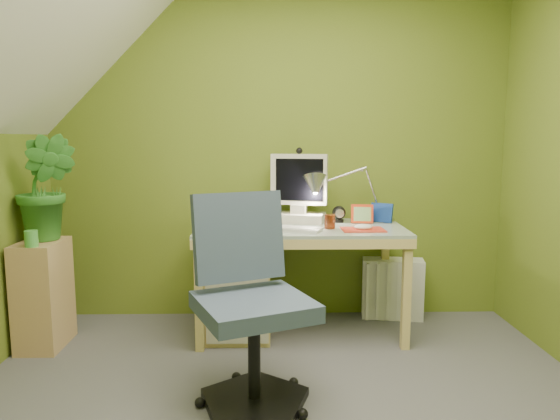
{
  "coord_description": "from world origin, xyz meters",
  "views": [
    {
      "loc": [
        -0.07,
        -2.04,
        1.28
      ],
      "look_at": [
        0.0,
        1.0,
        0.85
      ],
      "focal_mm": 33.0,
      "sensor_mm": 36.0,
      "label": 1
    }
  ],
  "objects_px": {
    "desk_lamp": "(366,182)",
    "potted_plant": "(46,188)",
    "monitor": "(299,187)",
    "task_chair": "(254,302)",
    "side_ledge": "(43,294)",
    "radiator": "(392,288)",
    "desk": "(300,280)"
  },
  "relations": [
    {
      "from": "monitor",
      "to": "radiator",
      "type": "xyz_separation_m",
      "value": [
        0.68,
        0.09,
        -0.73
      ]
    },
    {
      "from": "desk_lamp",
      "to": "radiator",
      "type": "relative_size",
      "value": 1.28
    },
    {
      "from": "desk_lamp",
      "to": "side_ledge",
      "type": "relative_size",
      "value": 0.83
    },
    {
      "from": "monitor",
      "to": "desk_lamp",
      "type": "height_order",
      "value": "desk_lamp"
    },
    {
      "from": "desk",
      "to": "desk_lamp",
      "type": "height_order",
      "value": "desk_lamp"
    },
    {
      "from": "side_ledge",
      "to": "radiator",
      "type": "bearing_deg",
      "value": 11.53
    },
    {
      "from": "desk_lamp",
      "to": "potted_plant",
      "type": "bearing_deg",
      "value": -167.71
    },
    {
      "from": "monitor",
      "to": "potted_plant",
      "type": "xyz_separation_m",
      "value": [
        -1.55,
        -0.32,
        0.03
      ]
    },
    {
      "from": "desk_lamp",
      "to": "task_chair",
      "type": "distance_m",
      "value": 1.41
    },
    {
      "from": "monitor",
      "to": "desk_lamp",
      "type": "distance_m",
      "value": 0.45
    },
    {
      "from": "desk_lamp",
      "to": "side_ledge",
      "type": "xyz_separation_m",
      "value": [
        -2.04,
        -0.37,
        -0.65
      ]
    },
    {
      "from": "monitor",
      "to": "side_ledge",
      "type": "height_order",
      "value": "monitor"
    },
    {
      "from": "desk_lamp",
      "to": "task_chair",
      "type": "height_order",
      "value": "desk_lamp"
    },
    {
      "from": "side_ledge",
      "to": "radiator",
      "type": "height_order",
      "value": "side_ledge"
    },
    {
      "from": "monitor",
      "to": "radiator",
      "type": "height_order",
      "value": "monitor"
    },
    {
      "from": "monitor",
      "to": "potted_plant",
      "type": "height_order",
      "value": "potted_plant"
    },
    {
      "from": "desk",
      "to": "task_chair",
      "type": "bearing_deg",
      "value": -106.23
    },
    {
      "from": "desk",
      "to": "potted_plant",
      "type": "height_order",
      "value": "potted_plant"
    },
    {
      "from": "desk_lamp",
      "to": "radiator",
      "type": "height_order",
      "value": "desk_lamp"
    },
    {
      "from": "monitor",
      "to": "side_ledge",
      "type": "bearing_deg",
      "value": -152.88
    },
    {
      "from": "desk_lamp",
      "to": "side_ledge",
      "type": "height_order",
      "value": "desk_lamp"
    },
    {
      "from": "monitor",
      "to": "side_ledge",
      "type": "xyz_separation_m",
      "value": [
        -1.59,
        -0.37,
        -0.62
      ]
    },
    {
      "from": "desk",
      "to": "task_chair",
      "type": "height_order",
      "value": "task_chair"
    },
    {
      "from": "potted_plant",
      "to": "radiator",
      "type": "height_order",
      "value": "potted_plant"
    },
    {
      "from": "task_chair",
      "to": "monitor",
      "type": "bearing_deg",
      "value": 53.06
    },
    {
      "from": "side_ledge",
      "to": "monitor",
      "type": "bearing_deg",
      "value": 13.18
    },
    {
      "from": "monitor",
      "to": "potted_plant",
      "type": "relative_size",
      "value": 0.73
    },
    {
      "from": "monitor",
      "to": "desk_lamp",
      "type": "xyz_separation_m",
      "value": [
        0.45,
        0.0,
        0.04
      ]
    },
    {
      "from": "radiator",
      "to": "desk_lamp",
      "type": "bearing_deg",
      "value": -149.1
    },
    {
      "from": "side_ledge",
      "to": "task_chair",
      "type": "relative_size",
      "value": 0.64
    },
    {
      "from": "task_chair",
      "to": "radiator",
      "type": "relative_size",
      "value": 2.42
    },
    {
      "from": "task_chair",
      "to": "side_ledge",
      "type": "bearing_deg",
      "value": 127.33
    }
  ]
}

